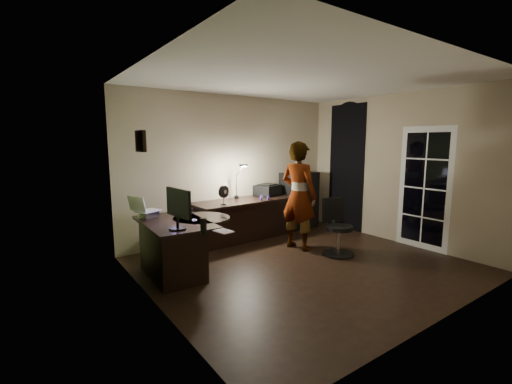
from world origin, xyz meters
TOP-DOWN VIEW (x-y plane):
  - floor at (0.00, 0.00)m, footprint 4.50×4.00m
  - ceiling at (0.00, 0.00)m, footprint 4.50×4.00m
  - wall_back at (0.00, 2.00)m, footprint 4.50×0.01m
  - wall_front at (0.00, -2.00)m, footprint 4.50×0.01m
  - wall_left at (-2.25, 0.00)m, footprint 0.01×4.00m
  - wall_right at (2.25, 0.00)m, footprint 0.01×4.00m
  - green_wall_overlay at (-2.24, 0.00)m, footprint 0.00×4.00m
  - arched_doorway at (2.24, 1.15)m, footprint 0.01×0.90m
  - french_door at (2.24, -0.55)m, footprint 0.02×0.92m
  - framed_picture at (-2.22, 0.45)m, footprint 0.04×0.30m
  - desk_left at (-1.71, 0.77)m, footprint 0.87×1.35m
  - desk_right at (0.01, 1.63)m, footprint 2.09×0.82m
  - cabinet at (1.45, 1.72)m, footprint 0.80×0.41m
  - laptop_stand at (-1.94, 1.17)m, footprint 0.28×0.26m
  - laptop at (-1.94, 1.17)m, footprint 0.44×0.43m
  - monitor at (-1.85, 0.34)m, footprint 0.17×0.56m
  - mouse at (-1.51, 0.57)m, footprint 0.07×0.10m
  - phone at (-1.32, 1.12)m, footprint 0.08×0.13m
  - pen at (-1.08, 0.53)m, footprint 0.03×0.13m
  - speaker at (-1.70, -0.08)m, footprint 0.08×0.08m
  - notepad at (-1.45, -0.11)m, footprint 0.20×0.25m
  - desk_fan at (-0.59, 1.38)m, footprint 0.24×0.18m
  - headphones at (0.26, 1.36)m, footprint 0.23×0.17m
  - printer at (0.67, 1.80)m, footprint 0.60×0.53m
  - desk_lamp at (-0.10, 1.76)m, footprint 0.20×0.33m
  - office_chair at (0.79, 0.03)m, footprint 0.63×0.63m
  - person at (0.48, 0.68)m, footprint 0.58×0.74m

SIDE VIEW (x-z plane):
  - floor at x=0.00m, z-range -0.01..0.00m
  - desk_left at x=-1.71m, z-range 0.00..0.76m
  - desk_right at x=0.01m, z-range 0.00..0.77m
  - office_chair at x=0.79m, z-range 0.00..0.92m
  - cabinet at x=1.45m, z-range 0.00..1.20m
  - phone at x=-1.32m, z-range 0.77..0.78m
  - pen at x=-1.08m, z-range 0.77..0.78m
  - notepad at x=-1.45m, z-range 0.77..0.78m
  - mouse at x=-1.51m, z-range 0.77..0.81m
  - laptop_stand at x=-1.94m, z-range 0.77..0.86m
  - headphones at x=0.26m, z-range 0.78..0.88m
  - speaker at x=-1.70m, z-range 0.77..0.96m
  - printer at x=0.67m, z-range 0.78..1.00m
  - person at x=0.48m, z-range 0.00..1.85m
  - desk_fan at x=-0.59m, z-range 0.78..1.11m
  - monitor at x=-1.85m, z-range 0.77..1.14m
  - laptop at x=-1.94m, z-range 0.86..1.09m
  - french_door at x=2.24m, z-range 0.00..2.10m
  - desk_lamp at x=-0.10m, z-range 0.78..1.49m
  - arched_doorway at x=2.24m, z-range 0.00..2.60m
  - wall_back at x=0.00m, z-range 0.00..2.70m
  - wall_front at x=0.00m, z-range 0.00..2.70m
  - wall_left at x=-2.25m, z-range 0.00..2.70m
  - wall_right at x=2.25m, z-range 0.00..2.70m
  - green_wall_overlay at x=-2.24m, z-range 0.00..2.70m
  - framed_picture at x=-2.22m, z-range 1.73..1.98m
  - ceiling at x=0.00m, z-range 2.70..2.71m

